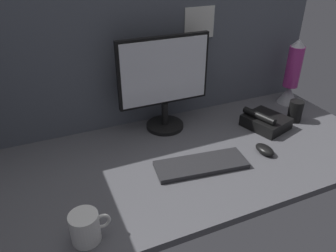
{
  "coord_description": "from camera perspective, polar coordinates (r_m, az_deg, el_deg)",
  "views": [
    {
      "loc": [
        -48.88,
        -102.1,
        79.89
      ],
      "look_at": [
        1.66,
        0.0,
        14.0
      ],
      "focal_mm": 34.68,
      "sensor_mm": 36.0,
      "label": 1
    }
  ],
  "objects": [
    {
      "name": "cubicle_wall_back",
      "position": [
        1.55,
        -3.96,
        12.86
      ],
      "size": [
        180.0,
        5.5,
        68.66
      ],
      "color": "#565B66",
      "rests_on": "ground_plane"
    },
    {
      "name": "mug_black_travel",
      "position": [
        1.74,
        21.47,
        2.46
      ],
      "size": [
        6.86,
        6.86,
        10.74
      ],
      "color": "black",
      "rests_on": "ground_plane"
    },
    {
      "name": "lava_lamp",
      "position": [
        1.89,
        20.9,
        8.0
      ],
      "size": [
        10.93,
        10.93,
        35.77
      ],
      "color": "#A5A5AD",
      "rests_on": "ground_plane"
    },
    {
      "name": "keyboard",
      "position": [
        1.32,
        5.84,
        -6.78
      ],
      "size": [
        38.36,
        17.64,
        2.0
      ],
      "primitive_type": "cube",
      "rotation": [
        0.0,
        0.0,
        -0.13
      ],
      "color": "#262628",
      "rests_on": "ground_plane"
    },
    {
      "name": "ground_plane",
      "position": [
        1.39,
        1.82,
        -5.69
      ],
      "size": [
        180.0,
        80.0,
        3.0
      ],
      "primitive_type": "cube",
      "color": "#515156"
    },
    {
      "name": "desk_phone",
      "position": [
        1.64,
        16.72,
        0.79
      ],
      "size": [
        21.69,
        23.04,
        8.8
      ],
      "color": "black",
      "rests_on": "ground_plane"
    },
    {
      "name": "mouse",
      "position": [
        1.45,
        16.63,
        -3.99
      ],
      "size": [
        6.41,
        10.05,
        3.4
      ],
      "primitive_type": "ellipsoid",
      "rotation": [
        0.0,
        0.0,
        0.09
      ],
      "color": "black",
      "rests_on": "ground_plane"
    },
    {
      "name": "monitor",
      "position": [
        1.49,
        -0.68,
        8.16
      ],
      "size": [
        43.13,
        18.0,
        44.22
      ],
      "color": "black",
      "rests_on": "ground_plane"
    },
    {
      "name": "mug_ceramic_white",
      "position": [
        1.05,
        -14.28,
        -16.87
      ],
      "size": [
        12.44,
        8.95,
        9.97
      ],
      "color": "white",
      "rests_on": "ground_plane"
    }
  ]
}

